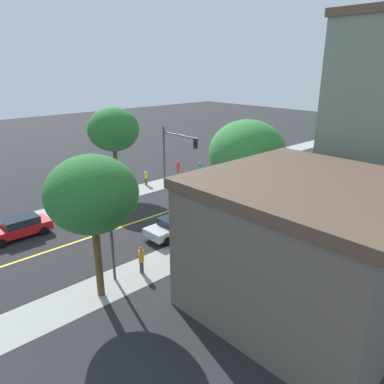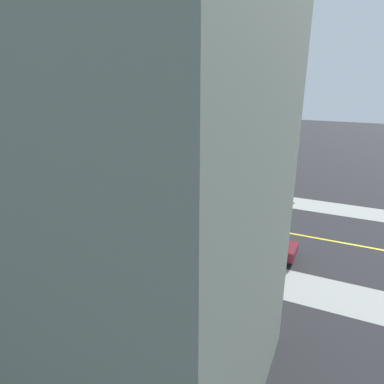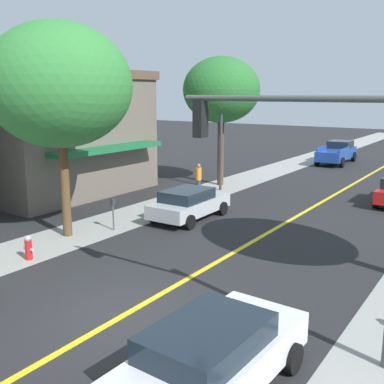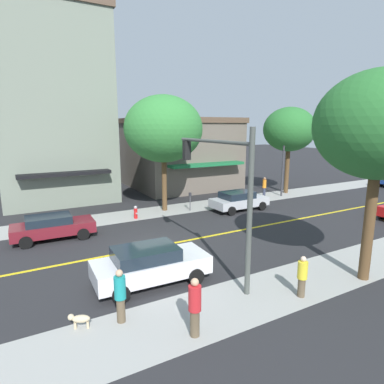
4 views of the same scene
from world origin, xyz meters
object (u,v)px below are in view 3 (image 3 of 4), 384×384
at_px(parking_meter, 113,210).
at_px(pedestrian_orange_shirt, 199,178).
at_px(street_lamp, 221,124).
at_px(traffic_light_mast, 322,170).
at_px(street_tree_left_far, 221,90).
at_px(street_tree_right_corner, 59,86).
at_px(silver_sedan_left_curb, 189,203).
at_px(fire_hydrant, 28,248).
at_px(white_sedan_right_curb, 212,356).
at_px(blue_pickup_truck, 337,152).

height_order(parking_meter, pedestrian_orange_shirt, pedestrian_orange_shirt).
bearing_deg(street_lamp, traffic_light_mast, -52.28).
bearing_deg(pedestrian_orange_shirt, street_tree_left_far, 155.96).
relative_size(street_tree_right_corner, silver_sedan_left_curb, 1.92).
relative_size(fire_hydrant, street_lamp, 0.14).
height_order(street_lamp, white_sedan_right_curb, street_lamp).
relative_size(fire_hydrant, traffic_light_mast, 0.14).
bearing_deg(street_lamp, pedestrian_orange_shirt, -108.49).
bearing_deg(street_tree_right_corner, white_sedan_right_curb, -27.45).
bearing_deg(blue_pickup_truck, street_lamp, 168.29).
bearing_deg(street_tree_left_far, silver_sedan_left_curb, -69.07).
relative_size(street_lamp, blue_pickup_truck, 1.08).
distance_m(white_sedan_right_curb, pedestrian_orange_shirt, 18.02).
xyz_separation_m(street_tree_right_corner, street_tree_left_far, (-0.32, 12.58, -0.11)).
relative_size(street_tree_left_far, pedestrian_orange_shirt, 4.52).
xyz_separation_m(street_lamp, blue_pickup_truck, (2.41, 14.61, -3.00)).
bearing_deg(pedestrian_orange_shirt, blue_pickup_truck, 139.64).
height_order(silver_sedan_left_curb, pedestrian_orange_shirt, pedestrian_orange_shirt).
bearing_deg(blue_pickup_truck, pedestrian_orange_shirt, 167.38).
height_order(street_tree_left_far, traffic_light_mast, street_tree_left_far).
bearing_deg(street_tree_right_corner, fire_hydrant, -68.20).
bearing_deg(pedestrian_orange_shirt, street_tree_right_corner, -30.02).
relative_size(fire_hydrant, parking_meter, 0.65).
xyz_separation_m(street_tree_right_corner, blue_pickup_truck, (2.92, 25.81, -5.02)).
height_order(street_tree_left_far, parking_meter, street_tree_left_far).
height_order(street_tree_right_corner, white_sedan_right_curb, street_tree_right_corner).
height_order(street_tree_right_corner, fire_hydrant, street_tree_right_corner).
distance_m(street_tree_right_corner, traffic_light_mast, 11.49).
relative_size(street_tree_right_corner, blue_pickup_truck, 1.43).
xyz_separation_m(parking_meter, traffic_light_mast, (10.05, -4.04, 3.16)).
xyz_separation_m(street_tree_left_far, street_lamp, (0.83, -1.38, -1.91)).
bearing_deg(street_lamp, street_tree_right_corner, -92.61).
distance_m(street_tree_right_corner, street_lamp, 11.39).
bearing_deg(parking_meter, blue_pickup_truck, 85.51).
height_order(street_lamp, blue_pickup_truck, street_lamp).
relative_size(street_tree_right_corner, street_lamp, 1.32).
xyz_separation_m(fire_hydrant, white_sedan_right_curb, (9.07, -2.63, 0.36)).
height_order(street_lamp, pedestrian_orange_shirt, street_lamp).
bearing_deg(traffic_light_mast, silver_sedan_left_curb, -40.74).
bearing_deg(parking_meter, pedestrian_orange_shirt, 97.28).
xyz_separation_m(fire_hydrant, street_lamp, (-0.54, 13.83, 3.47)).
bearing_deg(street_tree_right_corner, pedestrian_orange_shirt, 90.08).
relative_size(silver_sedan_left_curb, white_sedan_right_curb, 0.94).
bearing_deg(street_lamp, parking_meter, -86.99).
distance_m(street_lamp, blue_pickup_truck, 15.11).
height_order(street_tree_right_corner, parking_meter, street_tree_right_corner).
bearing_deg(traffic_light_mast, street_tree_left_far, -52.83).
bearing_deg(street_tree_left_far, street_lamp, -58.78).
bearing_deg(parking_meter, street_tree_left_far, 96.95).
xyz_separation_m(blue_pickup_truck, pedestrian_orange_shirt, (-2.93, -16.18, 0.02)).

